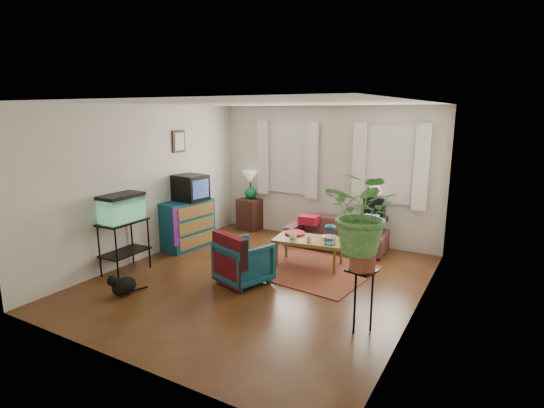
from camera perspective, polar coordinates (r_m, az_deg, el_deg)
The scene contains 31 objects.
floor at distance 6.49m, azimuth -1.77°, elevation -10.19°, with size 4.50×5.00×0.01m, color #4F2B14.
ceiling at distance 6.00m, azimuth -1.94°, elevation 13.40°, with size 4.50×5.00×0.01m, color white.
wall_back at distance 8.32m, azimuth 7.18°, elevation 4.04°, with size 4.50×0.01×2.60m, color silver.
wall_front at distance 4.25m, azimuth -19.76°, elevation -4.64°, with size 4.50×0.01×2.60m, color silver.
wall_left at distance 7.52m, azimuth -16.66°, elevation 2.73°, with size 0.01×5.00×2.60m, color silver.
wall_right at distance 5.33m, azimuth 19.29°, elevation -1.26°, with size 0.01×5.00×2.60m, color silver.
window_left at distance 8.60m, azimuth 2.22°, elevation 6.08°, with size 1.08×0.04×1.38m, color white.
window_right at distance 7.88m, azimuth 15.62°, elevation 5.05°, with size 1.08×0.04×1.38m, color white.
curtains_left at distance 8.53m, azimuth 1.97°, elevation 6.03°, with size 1.36×0.06×1.50m, color white.
curtains_right at distance 7.80m, azimuth 15.48°, elevation 4.99°, with size 1.36×0.06×1.50m, color white.
picture_frame at distance 8.03m, azimuth -12.38°, elevation 8.22°, with size 0.04×0.32×0.40m, color #3D2616.
area_rug at distance 6.96m, azimuth 4.52°, elevation -8.59°, with size 2.00×1.60×0.01m, color brown.
sofa at distance 7.95m, azimuth 8.60°, elevation -3.33°, with size 1.84×0.72×0.72m, color brown.
seated_person at distance 7.74m, azimuth 13.33°, elevation -2.52°, with size 0.46×0.57×1.10m, color black, non-canonical shape.
side_table at distance 9.14m, azimuth -2.89°, elevation -1.32°, with size 0.45×0.45×0.66m, color #382815.
table_lamp at distance 9.02m, azimuth -2.93°, elevation 2.48°, with size 0.34×0.34×0.61m, color white, non-canonical shape.
dresser at distance 8.03m, azimuth -11.32°, elevation -2.67°, with size 0.49×0.98×0.88m, color navy.
crt_tv at distance 7.93m, azimuth -10.91°, elevation 2.19°, with size 0.54×0.49×0.47m, color black.
aquarium_stand at distance 7.05m, azimuth -19.18°, elevation -5.46°, with size 0.42×0.74×0.83m, color black.
aquarium at distance 6.89m, azimuth -19.55°, elevation -0.43°, with size 0.37×0.68×0.44m, color #7FD899.
black_cat at distance 6.28m, azimuth -19.27°, elevation -10.13°, with size 0.25×0.38×0.33m, color black.
armchair at distance 6.30m, azimuth -3.78°, elevation -7.53°, with size 0.68×0.64×0.70m, color #11576A.
serape_throw at distance 6.11m, azimuth -5.84°, elevation -6.78°, with size 0.70×0.16×0.58m, color #9E0A0A.
coffee_table at distance 7.02m, azimuth 5.01°, elevation -6.47°, with size 1.11×0.60×0.46m, color brown.
cup_a at distance 6.92m, azimuth 2.80°, elevation -4.30°, with size 0.12×0.12×0.10m, color white.
cup_b at distance 6.76m, azimuth 5.00°, elevation -4.77°, with size 0.10×0.10×0.09m, color beige.
bowl at distance 6.96m, azimuth 7.68°, elevation -4.50°, with size 0.22×0.22×0.05m, color white.
snack_tray at distance 7.17m, azimuth 3.09°, elevation -3.95°, with size 0.34×0.34×0.04m, color #B21414.
birdcage at distance 6.67m, azimuth 7.83°, elevation -4.05°, with size 0.18×0.18×0.32m, color #115B6B, non-canonical shape.
plant_stand at distance 5.09m, azimuth 11.82°, elevation -12.52°, with size 0.31×0.31×0.74m, color black.
potted_plant at distance 4.79m, azimuth 12.28°, elevation -2.91°, with size 0.84×0.73×0.94m, color #599947.
Camera 1 is at (3.13, -5.12, 2.49)m, focal length 28.00 mm.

